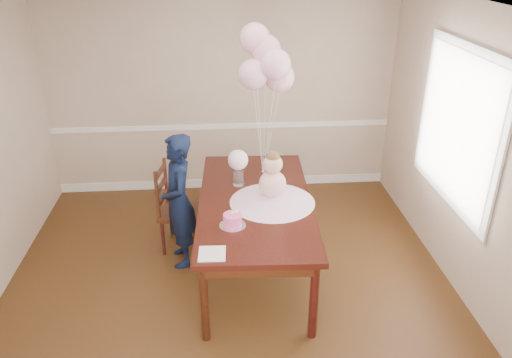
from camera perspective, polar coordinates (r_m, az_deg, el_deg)
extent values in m
cube|color=#39200E|center=(4.98, -2.93, -13.76)|extent=(4.50, 5.00, 0.00)
cube|color=silver|center=(3.87, -3.87, 18.75)|extent=(4.50, 5.00, 0.02)
cube|color=tan|center=(6.60, -3.94, 9.72)|extent=(4.50, 0.02, 2.70)
cube|color=tan|center=(4.84, 24.35, 1.28)|extent=(0.02, 5.00, 2.70)
cube|color=white|center=(6.73, -3.82, 6.01)|extent=(4.50, 0.02, 0.07)
cube|color=white|center=(7.06, -3.62, -0.42)|extent=(4.50, 0.02, 0.12)
cube|color=white|center=(5.17, 22.07, 5.60)|extent=(0.02, 1.66, 1.56)
cube|color=white|center=(5.16, 21.89, 5.60)|extent=(0.01, 1.50, 1.40)
cube|color=black|center=(4.97, -0.09, -2.65)|extent=(1.20, 2.26, 0.06)
cube|color=black|center=(5.01, -0.09, -3.48)|extent=(1.09, 2.15, 0.11)
cylinder|color=black|center=(4.37, -5.91, -13.95)|extent=(0.08, 0.08, 0.77)
cylinder|color=black|center=(4.40, 6.62, -13.66)|extent=(0.08, 0.08, 0.77)
cylinder|color=black|center=(6.07, -4.80, -1.58)|extent=(0.08, 0.08, 0.77)
cylinder|color=black|center=(6.10, 3.96, -1.44)|extent=(0.08, 0.08, 0.77)
cone|color=#FFBBE2|center=(4.89, 1.88, -2.07)|extent=(0.88, 0.88, 0.11)
sphere|color=#FFA1C7|center=(4.83, 1.90, -0.56)|extent=(0.27, 0.27, 0.27)
sphere|color=beige|center=(4.74, 1.94, 1.72)|extent=(0.19, 0.19, 0.19)
sphere|color=brown|center=(4.71, 1.95, 2.46)|extent=(0.13, 0.13, 0.13)
cylinder|color=silver|center=(4.52, -2.69, -5.34)|extent=(0.25, 0.25, 0.01)
cylinder|color=#FF50A5|center=(4.49, -2.71, -4.68)|extent=(0.17, 0.17, 0.11)
sphere|color=silver|center=(4.46, -2.73, -3.89)|extent=(0.03, 0.03, 0.03)
sphere|color=white|center=(4.48, -2.30, -3.74)|extent=(0.03, 0.03, 0.03)
cylinder|color=white|center=(5.21, -2.04, 0.18)|extent=(0.12, 0.12, 0.18)
sphere|color=white|center=(5.13, -2.07, 2.19)|extent=(0.21, 0.21, 0.21)
cube|color=white|center=(4.16, -5.05, -8.51)|extent=(0.23, 0.23, 0.01)
cylinder|color=silver|center=(5.50, 0.85, 0.75)|extent=(0.05, 0.05, 0.02)
sphere|color=#F5ADD0|center=(5.13, -0.33, 11.88)|extent=(0.31, 0.31, 0.31)
sphere|color=#FFB4D6|center=(5.06, 2.25, 12.96)|extent=(0.31, 0.31, 0.31)
sphere|color=#EAA6C8|center=(5.20, 1.14, 14.55)|extent=(0.31, 0.31, 0.31)
sphere|color=#F4ADBE|center=(5.19, -0.13, 15.79)|extent=(0.31, 0.31, 0.31)
sphere|color=#FFB4C7|center=(5.25, 2.72, 11.54)|extent=(0.31, 0.31, 0.31)
cylinder|color=white|center=(5.32, 0.28, 5.28)|extent=(0.10, 0.01, 0.93)
cylinder|color=white|center=(5.28, 1.50, 5.75)|extent=(0.11, 0.06, 1.03)
cylinder|color=silver|center=(5.34, 0.98, 6.61)|extent=(0.03, 0.10, 1.15)
cylinder|color=white|center=(5.33, 0.38, 7.20)|extent=(0.09, 0.12, 1.25)
cylinder|color=white|center=(5.38, 1.74, 5.18)|extent=(0.16, 0.07, 0.86)
cube|color=#391B0F|center=(5.58, -8.53, -3.77)|extent=(0.50, 0.50, 0.05)
cylinder|color=black|center=(5.59, -10.57, -6.64)|extent=(0.05, 0.05, 0.43)
cylinder|color=#3B1A10|center=(5.51, -6.98, -6.89)|extent=(0.05, 0.05, 0.43)
cylinder|color=#351F0E|center=(5.88, -9.68, -4.79)|extent=(0.05, 0.05, 0.43)
cylinder|color=#371E0F|center=(5.81, -6.26, -5.00)|extent=(0.05, 0.05, 0.43)
cylinder|color=#3B1C10|center=(5.34, -11.23, -1.90)|extent=(0.05, 0.05, 0.55)
cylinder|color=#3C1C10|center=(5.65, -10.26, -0.23)|extent=(0.05, 0.05, 0.55)
cube|color=#3A1C0F|center=(5.55, -10.63, -2.14)|extent=(0.10, 0.40, 0.05)
cube|color=#3C1610|center=(5.48, -10.76, -0.67)|extent=(0.10, 0.40, 0.05)
cube|color=#36170E|center=(5.41, -10.90, 0.83)|extent=(0.10, 0.40, 0.05)
imported|color=black|center=(5.20, -8.82, -2.55)|extent=(0.44, 0.58, 1.46)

